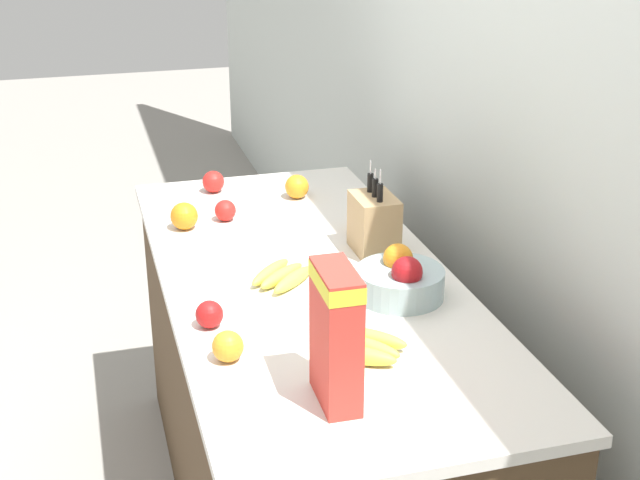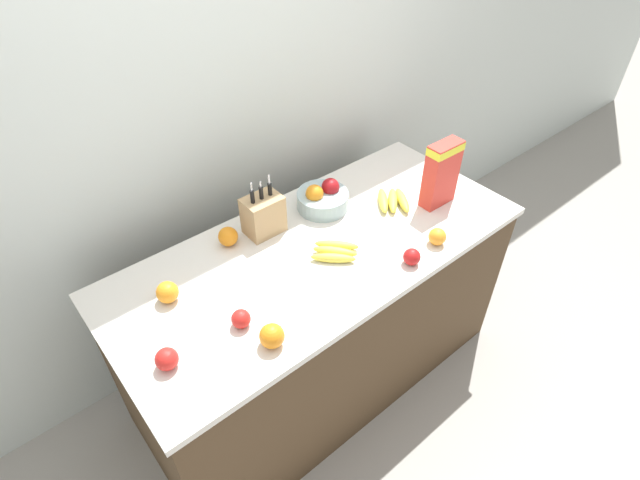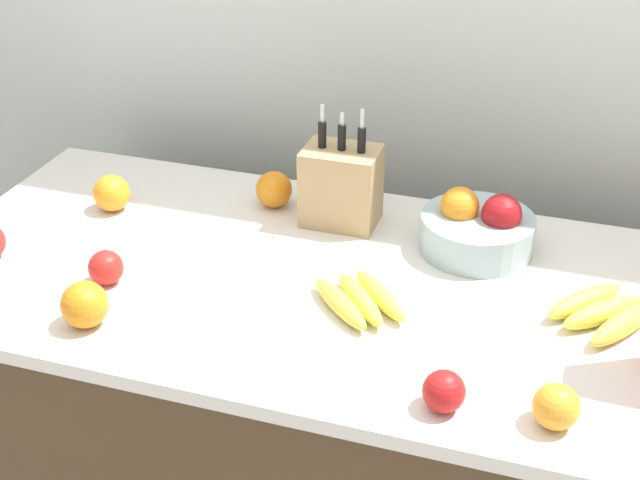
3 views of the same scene
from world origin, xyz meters
name	(u,v)px [view 1 (image 1 of 3)]	position (x,y,z in m)	size (l,w,h in m)	color
wall_back	(517,120)	(0.00, 0.62, 1.30)	(9.00, 0.06, 2.60)	silver
counter	(308,409)	(0.00, 0.00, 0.45)	(1.82, 0.80, 0.89)	#4C3823
knife_block	(374,224)	(-0.11, 0.24, 0.98)	(0.16, 0.12, 0.27)	tan
cereal_box	(336,331)	(0.63, -0.10, 1.06)	(0.17, 0.08, 0.31)	red
fruit_bowl	(400,279)	(0.19, 0.21, 0.94)	(0.24, 0.24, 0.13)	#99B2B7
banana_bunch_left	(364,346)	(0.46, 0.02, 0.91)	(0.22, 0.23, 0.04)	yellow
banana_bunch_right	(282,276)	(0.02, -0.08, 0.91)	(0.22, 0.21, 0.04)	yellow
apple_rightmost	(213,182)	(-0.76, -0.14, 0.93)	(0.08, 0.08, 0.08)	red
apple_by_knife_block	(225,210)	(-0.48, -0.15, 0.93)	(0.07, 0.07, 0.07)	red
apple_front	(209,314)	(0.22, -0.31, 0.93)	(0.07, 0.07, 0.07)	red
orange_front_left	(184,216)	(-0.45, -0.29, 0.94)	(0.09, 0.09, 0.09)	orange
orange_near_bowl	(297,187)	(-0.62, 0.13, 0.93)	(0.08, 0.08, 0.08)	orange
orange_mid_right	(364,218)	(-0.28, 0.26, 0.93)	(0.08, 0.08, 0.08)	orange
orange_front_right	(228,346)	(0.40, -0.30, 0.93)	(0.08, 0.08, 0.08)	orange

